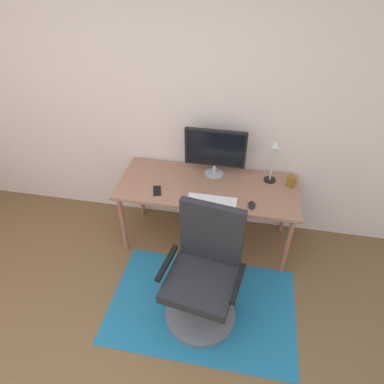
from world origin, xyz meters
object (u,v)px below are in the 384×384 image
at_px(coffee_cup, 291,181).
at_px(office_chair, 204,279).
at_px(cell_phone, 157,191).
at_px(monitor, 215,150).
at_px(computer_mouse, 252,205).
at_px(desk, 208,191).
at_px(desk_lamp, 274,156).
at_px(keyboard, 212,200).

bearing_deg(coffee_cup, office_chair, -123.71).
bearing_deg(cell_phone, monitor, 21.70).
relative_size(computer_mouse, coffee_cup, 1.04).
xyz_separation_m(desk, computer_mouse, (0.41, -0.22, 0.08)).
height_order(computer_mouse, cell_phone, computer_mouse).
distance_m(desk_lamp, office_chair, 1.25).
xyz_separation_m(coffee_cup, cell_phone, (-1.18, -0.31, -0.05)).
bearing_deg(desk, computer_mouse, -28.55).
height_order(monitor, keyboard, monitor).
height_order(desk, keyboard, keyboard).
distance_m(desk, computer_mouse, 0.48).
relative_size(keyboard, desk_lamp, 1.01).
bearing_deg(monitor, desk, -99.43).
xyz_separation_m(monitor, computer_mouse, (0.38, -0.42, -0.25)).
bearing_deg(office_chair, cell_phone, 138.55).
bearing_deg(computer_mouse, cell_phone, 176.29).
relative_size(desk, cell_phone, 11.82).
height_order(computer_mouse, desk_lamp, desk_lamp).
distance_m(monitor, cell_phone, 0.65).
distance_m(monitor, desk_lamp, 0.53).
bearing_deg(computer_mouse, monitor, 131.97).
bearing_deg(computer_mouse, desk, 151.45).
height_order(coffee_cup, office_chair, office_chair).
distance_m(coffee_cup, office_chair, 1.21).
height_order(desk, desk_lamp, desk_lamp).
bearing_deg(computer_mouse, desk_lamp, 70.23).
distance_m(keyboard, cell_phone, 0.51).
relative_size(monitor, office_chair, 0.55).
height_order(monitor, coffee_cup, monitor).
distance_m(desk, coffee_cup, 0.77).
bearing_deg(coffee_cup, desk_lamp, 166.00).
bearing_deg(keyboard, office_chair, -86.91).
bearing_deg(office_chair, monitor, 102.98).
bearing_deg(computer_mouse, keyboard, 179.36).
distance_m(computer_mouse, coffee_cup, 0.50).
bearing_deg(keyboard, computer_mouse, -0.64).
relative_size(desk, desk_lamp, 3.90).
relative_size(cell_phone, desk_lamp, 0.33).
height_order(keyboard, coffee_cup, coffee_cup).
height_order(desk, computer_mouse, computer_mouse).
bearing_deg(desk, desk_lamp, 18.49).
bearing_deg(coffee_cup, cell_phone, -165.30).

